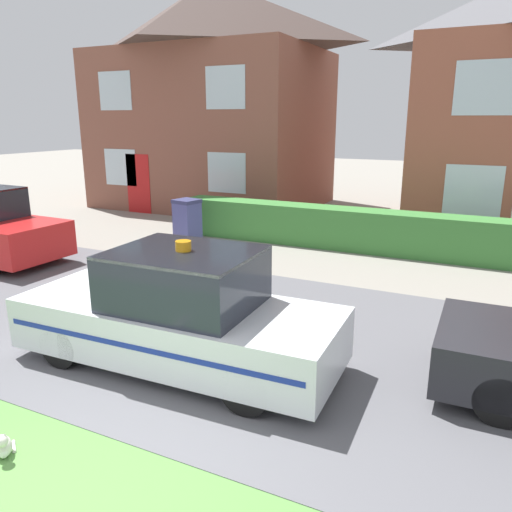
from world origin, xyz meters
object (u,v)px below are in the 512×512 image
at_px(cat, 3,446).
at_px(house_left, 213,95).
at_px(police_car, 180,314).
at_px(wheelie_bin, 187,221).

distance_m(cat, house_left, 16.22).
distance_m(police_car, house_left, 14.11).
bearing_deg(wheelie_bin, cat, -57.00).
xyz_separation_m(house_left, wheelie_bin, (2.61, -5.95, -3.58)).
bearing_deg(cat, house_left, 149.00).
bearing_deg(cat, police_car, 115.28).
relative_size(police_car, cat, 13.44).
height_order(cat, wheelie_bin, wheelie_bin).
relative_size(police_car, wheelie_bin, 3.84).
height_order(police_car, wheelie_bin, police_car).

